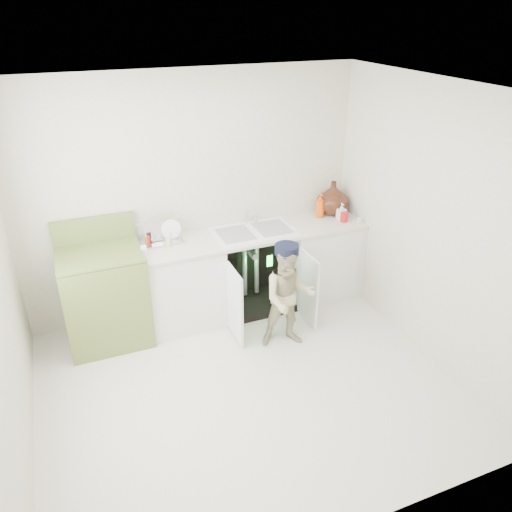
# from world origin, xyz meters

# --- Properties ---
(ground) EXTENTS (3.50, 3.50, 0.00)m
(ground) POSITION_xyz_m (0.00, 0.00, 0.00)
(ground) COLOR beige
(ground) RESTS_ON ground
(room_shell) EXTENTS (6.00, 5.50, 1.26)m
(room_shell) POSITION_xyz_m (0.00, 0.00, 1.25)
(room_shell) COLOR beige
(room_shell) RESTS_ON ground
(counter_run) EXTENTS (2.44, 1.02, 1.27)m
(counter_run) POSITION_xyz_m (0.59, 1.21, 0.48)
(counter_run) COLOR silver
(counter_run) RESTS_ON ground
(avocado_stove) EXTENTS (0.77, 0.65, 1.20)m
(avocado_stove) POSITION_xyz_m (-1.01, 1.18, 0.50)
(avocado_stove) COLOR olive
(avocado_stove) RESTS_ON ground
(repair_worker) EXTENTS (0.60, 0.68, 1.07)m
(repair_worker) POSITION_xyz_m (0.60, 0.44, 0.54)
(repair_worker) COLOR beige
(repair_worker) RESTS_ON ground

